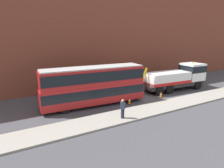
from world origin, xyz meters
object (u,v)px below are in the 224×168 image
object	(u,v)px
recovery_tow_truck	(177,77)
traffic_cone_midway	(161,95)
double_decker_bus	(94,84)
traffic_cone_near_bus	(129,101)
pedestrian_onlooker	(123,109)

from	to	relation	value
recovery_tow_truck	traffic_cone_midway	xyz separation A→B (m)	(-4.29, -1.63, -1.42)
double_decker_bus	traffic_cone_near_bus	world-z (taller)	double_decker_bus
recovery_tow_truck	double_decker_bus	xyz separation A→B (m)	(-12.26, 0.03, 0.47)
recovery_tow_truck	pedestrian_onlooker	size ratio (longest dim) A/B	5.97
double_decker_bus	pedestrian_onlooker	distance (m)	4.96
traffic_cone_midway	traffic_cone_near_bus	bearing A→B (deg)	-179.72
double_decker_bus	traffic_cone_near_bus	size ratio (longest dim) A/B	15.49
double_decker_bus	traffic_cone_midway	size ratio (longest dim) A/B	15.49
double_decker_bus	traffic_cone_near_bus	distance (m)	4.23
recovery_tow_truck	traffic_cone_near_bus	bearing A→B (deg)	-165.74
traffic_cone_near_bus	traffic_cone_midway	size ratio (longest dim) A/B	1.00
double_decker_bus	pedestrian_onlooker	xyz separation A→B (m)	(0.53, -4.77, -1.25)
traffic_cone_near_bus	traffic_cone_midway	bearing A→B (deg)	0.28
pedestrian_onlooker	traffic_cone_midway	distance (m)	8.09
recovery_tow_truck	traffic_cone_midway	distance (m)	4.80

